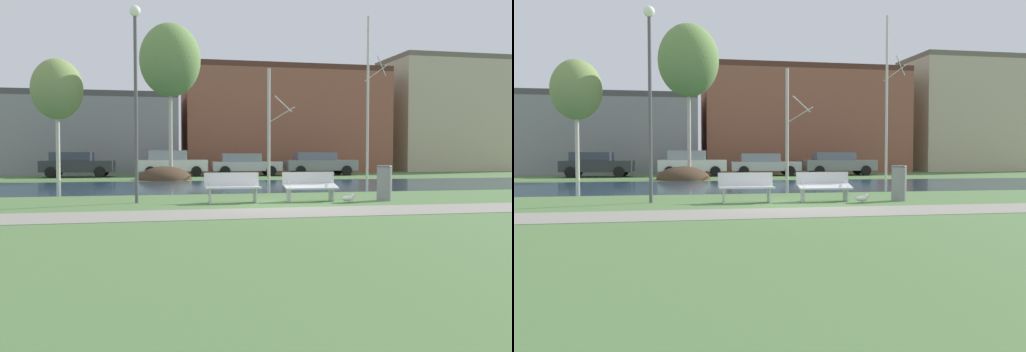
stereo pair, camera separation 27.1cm
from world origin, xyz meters
TOP-DOWN VIEW (x-y plane):
  - ground_plane at (0.00, 10.00)m, footprint 120.00×120.00m
  - paved_path_strip at (0.00, -1.89)m, footprint 60.00×2.11m
  - river_band at (0.00, 8.59)m, footprint 80.00×8.82m
  - soil_mound at (-2.65, 14.65)m, footprint 2.90×3.03m
  - bench_left at (-1.16, 0.81)m, footprint 1.61×0.60m
  - bench_right at (1.17, 0.81)m, footprint 1.61×0.60m
  - trash_bin at (3.44, 0.61)m, footprint 0.47×0.47m
  - seagull at (2.15, 0.23)m, footprint 0.44×0.16m
  - streetlamp at (-3.87, 1.35)m, footprint 0.32×0.32m
  - birch_far_left at (-8.13, 14.71)m, footprint 2.62×2.62m
  - birch_left at (-2.33, 14.76)m, footprint 3.28×3.28m
  - birch_center_left at (3.11, 14.35)m, footprint 1.52×2.73m
  - birch_center at (8.86, 14.19)m, footprint 1.18×2.15m
  - parked_van_nearest_dark at (-7.74, 18.77)m, footprint 4.25×2.16m
  - parked_sedan_second_white at (-2.07, 19.02)m, footprint 4.28×2.14m
  - parked_hatch_third_silver at (2.54, 18.94)m, footprint 4.49×2.17m
  - parked_wagon_fourth_grey at (7.40, 18.66)m, footprint 4.70×2.26m
  - building_grey_warehouse at (-9.06, 25.63)m, footprint 15.13×7.79m
  - building_brick_low at (6.74, 25.70)m, footprint 15.23×7.17m
  - building_beige_block at (21.91, 25.81)m, footprint 12.03×6.13m

SIDE VIEW (x-z plane):
  - ground_plane at x=0.00m, z-range 0.00..0.00m
  - soil_mound at x=-2.65m, z-range -0.72..0.72m
  - river_band at x=0.00m, z-range 0.00..0.01m
  - paved_path_strip at x=0.00m, z-range 0.00..0.01m
  - seagull at x=2.15m, z-range 0.00..0.26m
  - bench_left at x=-1.16m, z-range 0.04..0.91m
  - bench_right at x=1.17m, z-range 0.04..0.91m
  - trash_bin at x=3.44m, z-range 0.02..1.08m
  - parked_hatch_third_silver at x=2.54m, z-range 0.04..1.46m
  - parked_van_nearest_dark at x=-7.74m, z-range 0.04..1.54m
  - parked_wagon_fourth_grey at x=7.40m, z-range 0.05..1.54m
  - parked_sedan_second_white at x=-2.07m, z-range 0.03..1.63m
  - building_grey_warehouse at x=-9.06m, z-range 0.00..5.59m
  - birch_center_left at x=3.11m, z-range 0.06..6.18m
  - streetlamp at x=-3.87m, z-range 0.92..6.54m
  - building_brick_low at x=6.74m, z-range 0.00..7.90m
  - building_beige_block at x=21.91m, z-range 0.00..9.26m
  - birch_center at x=8.86m, z-range 0.07..9.31m
  - birch_far_left at x=-8.13m, z-range 1.57..7.89m
  - birch_left at x=-2.33m, z-range 2.23..10.66m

